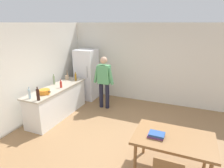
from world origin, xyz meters
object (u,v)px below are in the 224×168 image
person (104,79)px  dining_table (173,141)px  bottle_sauce_red (61,84)px  bottle_water_clear (30,94)px  utensil_jar (67,77)px  book_stack (156,135)px  bottle_wine_dark (38,95)px  bottle_oil_amber (76,77)px  bottle_vinegar_tall (54,80)px  cooking_pot (44,92)px  refrigerator (87,75)px

person → dining_table: 3.20m
bottle_sauce_red → bottle_water_clear: bottle_water_clear is taller
utensil_jar → book_stack: size_ratio=1.11×
person → bottle_wine_dark: (-0.83, -2.00, 0.07)m
bottle_oil_amber → bottle_vinegar_tall: bearing=-123.1°
dining_table → bottle_water_clear: (-3.46, 0.17, 0.35)m
bottle_water_clear → bottle_wine_dark: bottle_wine_dark is taller
cooking_pot → bottle_oil_amber: bearing=86.5°
bottle_wine_dark → refrigerator: bearing=92.7°
bottle_sauce_red → cooking_pot: bearing=-98.1°
bottle_vinegar_tall → bottle_water_clear: bearing=-81.1°
bottle_water_clear → dining_table: bearing=-2.7°
bottle_sauce_red → dining_table: bearing=-19.3°
refrigerator → bottle_sauce_red: size_ratio=7.50×
bottle_sauce_red → bottle_oil_amber: size_ratio=0.86×
bottle_water_clear → utensil_jar: bearing=93.6°
bottle_vinegar_tall → book_stack: bearing=-23.1°
bottle_sauce_red → bottle_vinegar_tall: bottle_vinegar_tall is taller
dining_table → book_stack: book_stack is taller
book_stack → bottle_water_clear: bearing=175.1°
cooking_pot → book_stack: size_ratio=1.38×
person → bottle_wine_dark: person is taller
refrigerator → book_stack: bearing=-43.0°
utensil_jar → bottle_wine_dark: size_ratio=0.94×
dining_table → cooking_pot: bearing=170.7°
dining_table → utensil_jar: utensil_jar is taller
person → utensil_jar: person is taller
bottle_water_clear → book_stack: bearing=-4.9°
person → bottle_vinegar_tall: person is taller
cooking_pot → bottle_vinegar_tall: (-0.30, 0.78, 0.08)m
person → bottle_wine_dark: size_ratio=5.00×
bottle_water_clear → bottle_vinegar_tall: size_ratio=0.94×
dining_table → bottle_wine_dark: size_ratio=4.12×
utensil_jar → bottle_oil_amber: 0.32m
bottle_wine_dark → bottle_oil_amber: bearing=92.5°
person → bottle_vinegar_tall: (-1.30, -0.82, 0.06)m
refrigerator → bottle_water_clear: (-0.16, -2.53, 0.13)m
refrigerator → bottle_wine_dark: (0.12, -2.55, 0.15)m
cooking_pot → bottle_water_clear: bottle_water_clear is taller
cooking_pot → bottle_water_clear: size_ratio=1.33×
bottle_vinegar_tall → utensil_jar: bearing=82.7°
refrigerator → book_stack: (3.00, -2.80, -0.11)m
refrigerator → bottle_vinegar_tall: 1.42m
refrigerator → utensil_jar: (-0.27, -0.81, 0.08)m
person → utensil_jar: size_ratio=5.31×
refrigerator → dining_table: bearing=-39.3°
bottle_water_clear → bottle_sauce_red: bearing=78.0°
refrigerator → person: bearing=-30.2°
cooking_pot → bottle_wine_dark: bottle_wine_dark is taller
dining_table → utensil_jar: size_ratio=4.37×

